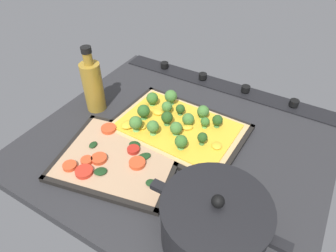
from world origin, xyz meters
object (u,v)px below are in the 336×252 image
Objects in this scene: veggie_pizza_back at (117,157)px; cooking_pot at (214,222)px; broccoli_pizza at (175,123)px; baking_tray_back at (120,159)px; baking_tray_front at (178,130)px; oil_bottle at (92,85)px.

cooking_pot is at bearing 165.98° from veggie_pizza_back.
broccoli_pizza reaches higher than veggie_pizza_back.
baking_tray_back is at bearing -14.82° from cooking_pot.
cooking_pot reaches higher than baking_tray_front.
veggie_pizza_back is 1.15× the size of cooking_pot.
oil_bottle is at bearing -35.13° from baking_tray_back.
baking_tray_back is 0.88cm from veggie_pizza_back.
baking_tray_back is 29.99cm from cooking_pot.
oil_bottle is (25.58, 3.43, 5.97)cm from broccoli_pizza.
broccoli_pizza is 1.26× the size of cooking_pot.
baking_tray_back is (7.20, 17.03, 0.01)cm from baking_tray_front.
cooking_pot is at bearing 156.16° from oil_bottle.
broccoli_pizza is 1.01× the size of baking_tray_back.
cooking_pot is at bearing 131.00° from baking_tray_front.
baking_tray_back is at bearing 67.09° from baking_tray_front.
baking_tray_front is at bearing -49.00° from cooking_pot.
oil_bottle is (47.91, -21.17, 2.71)cm from cooking_pot.
baking_tray_front is at bearing 179.01° from broccoli_pizza.
baking_tray_front is 2.09cm from broccoli_pizza.
veggie_pizza_back is (0.34, 0.34, 0.74)cm from baking_tray_back.
baking_tray_front is 1.07× the size of broccoli_pizza.
baking_tray_front is at bearing -172.67° from oil_bottle.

